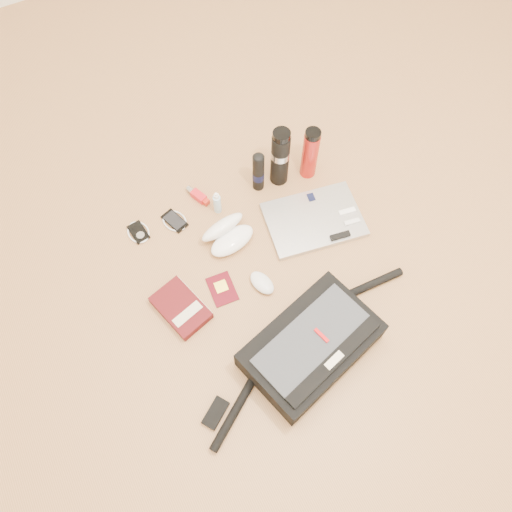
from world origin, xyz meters
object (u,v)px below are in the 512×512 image
thermos_red (310,153)px  book (181,308)px  messenger_bag (311,346)px  laptop (314,220)px  thermos_black (280,157)px

thermos_red → book: bearing=-156.1°
messenger_bag → laptop: bearing=42.3°
laptop → thermos_black: size_ratio=1.45×
thermos_black → laptop: bearing=-84.6°
messenger_bag → laptop: messenger_bag is taller
laptop → thermos_black: 0.28m
messenger_bag → laptop: 0.52m
messenger_bag → thermos_black: 0.74m
messenger_bag → thermos_black: thermos_black is taller
messenger_bag → thermos_red: size_ratio=3.61×
laptop → book: size_ratio=1.75×
book → thermos_black: thermos_black is taller
messenger_bag → thermos_red: (0.38, 0.66, 0.06)m
book → messenger_bag: bearing=-61.9°
book → thermos_red: size_ratio=0.94×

